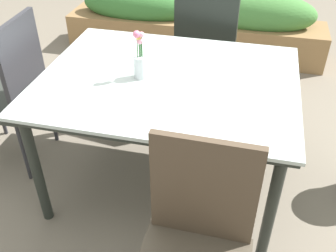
{
  "coord_description": "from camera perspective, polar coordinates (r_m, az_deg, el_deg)",
  "views": [
    {
      "loc": [
        0.52,
        -1.82,
        1.81
      ],
      "look_at": [
        0.09,
        -0.0,
        0.43
      ],
      "focal_mm": 41.52,
      "sensor_mm": 36.0,
      "label": 1
    }
  ],
  "objects": [
    {
      "name": "flower_vase",
      "position": [
        2.1,
        -4.12,
        9.52
      ],
      "size": [
        0.07,
        0.07,
        0.27
      ],
      "color": "silver",
      "rests_on": "dining_table"
    },
    {
      "name": "chair_near_right",
      "position": [
        1.58,
        4.06,
        -17.02
      ],
      "size": [
        0.45,
        0.45,
        0.97
      ],
      "rotation": [
        0.0,
        0.0,
        3.13
      ],
      "color": "#4B4234",
      "rests_on": "ground"
    },
    {
      "name": "chair_end_left",
      "position": [
        2.64,
        -22.05,
        5.11
      ],
      "size": [
        0.47,
        0.47,
        1.01
      ],
      "rotation": [
        0.0,
        0.0,
        1.61
      ],
      "color": "#2F332E",
      "rests_on": "ground"
    },
    {
      "name": "ground_plane",
      "position": [
        2.61,
        -2.03,
        -7.37
      ],
      "size": [
        12.0,
        12.0,
        0.0
      ],
      "primitive_type": "plane",
      "color": "#756B5B"
    },
    {
      "name": "planter_box",
      "position": [
        4.09,
        4.05,
        14.82
      ],
      "size": [
        2.6,
        0.47,
        0.67
      ],
      "color": "olive",
      "rests_on": "ground"
    },
    {
      "name": "dining_table",
      "position": [
        2.17,
        0.0,
        5.46
      ],
      "size": [
        1.4,
        1.11,
        0.76
      ],
      "color": "silver",
      "rests_on": "ground"
    },
    {
      "name": "chair_far_side",
      "position": [
        2.98,
        5.94,
        11.4
      ],
      "size": [
        0.52,
        0.52,
        1.0
      ],
      "rotation": [
        0.0,
        0.0,
        -0.13
      ],
      "color": "#1C2C27",
      "rests_on": "ground"
    }
  ]
}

